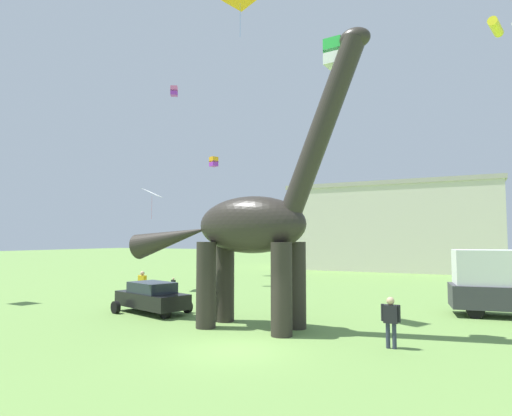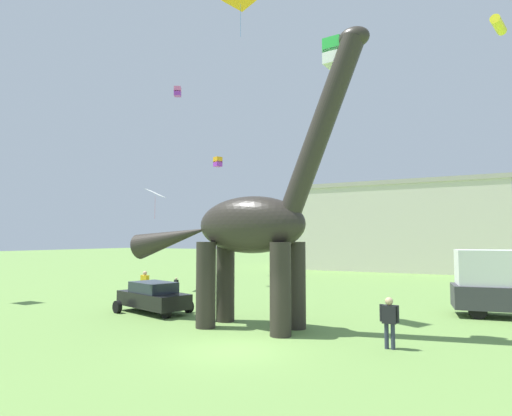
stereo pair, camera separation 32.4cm
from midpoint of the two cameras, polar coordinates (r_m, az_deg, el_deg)
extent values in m
plane|color=#6B9347|center=(15.48, -2.39, -18.08)|extent=(240.00, 240.00, 0.00)
cylinder|color=#2D2823|center=(18.51, 5.79, -10.08)|extent=(0.84, 0.84, 3.61)
cylinder|color=#2D2823|center=(17.04, 3.80, -10.61)|extent=(0.84, 0.84, 3.61)
cylinder|color=#2D2823|center=(20.02, -3.60, -9.63)|extent=(0.84, 0.84, 3.61)
cylinder|color=#2D2823|center=(18.68, -6.14, -10.02)|extent=(0.84, 0.84, 3.61)
ellipsoid|color=#2D2823|center=(18.40, -0.20, -2.22)|extent=(4.94, 2.13, 2.43)
cylinder|color=#2D2823|center=(17.73, 9.21, 10.65)|extent=(3.55, 0.91, 7.04)
ellipsoid|color=#2D2823|center=(18.53, 13.35, 21.07)|extent=(1.22, 0.76, 0.84)
cone|color=#2D2823|center=(20.63, -10.51, -3.90)|extent=(4.34, 1.22, 2.06)
cube|color=black|center=(22.89, -13.03, -11.70)|extent=(4.54, 2.93, 0.72)
cube|color=#232B35|center=(22.82, -13.01, -10.16)|extent=(2.63, 2.16, 0.52)
cylinder|color=black|center=(22.70, -8.48, -12.74)|extent=(0.66, 0.39, 0.62)
cylinder|color=black|center=(21.29, -11.35, -13.29)|extent=(0.66, 0.39, 0.62)
cylinder|color=black|center=(24.61, -14.51, -11.98)|extent=(0.66, 0.39, 0.62)
cylinder|color=black|center=(23.32, -17.48, -12.37)|extent=(0.66, 0.39, 0.62)
cube|color=silver|center=(24.06, 29.59, -6.88)|extent=(3.84, 2.51, 1.70)
cylinder|color=black|center=(25.28, 27.58, -11.23)|extent=(0.83, 0.37, 0.80)
cylinder|color=black|center=(23.20, 27.62, -11.91)|extent=(0.83, 0.37, 0.80)
cylinder|color=#2D3347|center=(30.90, -10.31, -10.49)|extent=(0.09, 0.09, 0.52)
cylinder|color=#2D3347|center=(30.82, -10.12, -10.51)|extent=(0.09, 0.09, 0.52)
cube|color=black|center=(30.81, -10.20, -9.67)|extent=(0.28, 0.17, 0.37)
sphere|color=tan|center=(30.79, -10.20, -9.18)|extent=(0.16, 0.16, 0.16)
cylinder|color=black|center=(30.91, -10.45, -9.62)|extent=(0.07, 0.07, 0.35)
cylinder|color=black|center=(30.71, -9.96, -9.66)|extent=(0.07, 0.07, 0.35)
cylinder|color=#2D3347|center=(16.03, 17.46, -15.83)|extent=(0.14, 0.14, 0.86)
cylinder|color=#2D3347|center=(16.00, 18.23, -15.84)|extent=(0.14, 0.14, 0.86)
cube|color=black|center=(15.88, 17.79, -13.23)|extent=(0.47, 0.29, 0.61)
sphere|color=tan|center=(15.81, 17.75, -11.66)|extent=(0.27, 0.27, 0.27)
cylinder|color=black|center=(15.92, 16.80, -13.12)|extent=(0.12, 0.12, 0.58)
cylinder|color=black|center=(15.83, 18.77, -13.13)|extent=(0.12, 0.12, 0.58)
cylinder|color=#6B6056|center=(28.14, -14.35, -10.72)|extent=(0.14, 0.14, 0.86)
cylinder|color=#6B6056|center=(28.01, -14.02, -10.76)|extent=(0.14, 0.14, 0.86)
cube|color=yellow|center=(28.00, -14.16, -9.25)|extent=(0.47, 0.29, 0.61)
sphere|color=tan|center=(27.96, -14.14, -8.35)|extent=(0.27, 0.27, 0.27)
cylinder|color=yellow|center=(28.17, -14.57, -9.14)|extent=(0.11, 0.11, 0.58)
cylinder|color=yellow|center=(27.82, -13.74, -9.23)|extent=(0.11, 0.11, 0.58)
cylinder|color=yellow|center=(26.46, 29.73, 20.28)|extent=(0.83, 1.73, 0.47)
cube|color=orange|center=(45.25, -4.87, 6.37)|extent=(0.91, 0.91, 0.56)
cube|color=purple|center=(45.18, -4.87, 5.83)|extent=(0.91, 0.91, 0.56)
cylinder|color=#287AE5|center=(22.87, -1.62, 23.58)|extent=(0.01, 0.01, 1.69)
cube|color=white|center=(32.90, -12.91, 1.94)|extent=(1.70, 2.00, 0.56)
cylinder|color=red|center=(32.80, -12.94, 0.03)|extent=(0.01, 0.01, 1.69)
cube|color=green|center=(19.03, 10.80, 20.19)|extent=(0.81, 0.81, 0.60)
cube|color=white|center=(18.85, 10.82, 18.91)|extent=(0.81, 0.81, 0.60)
cube|color=pink|center=(37.83, -10.08, 15.17)|extent=(0.75, 0.75, 0.44)
cube|color=purple|center=(37.72, -10.08, 14.67)|extent=(0.75, 0.75, 0.44)
cube|color=beige|center=(55.63, 18.55, -2.68)|extent=(23.38, 11.56, 9.79)
cube|color=#ABA396|center=(55.97, 18.43, 2.59)|extent=(23.85, 11.79, 0.50)
camera|label=1|loc=(0.16, -89.52, -0.03)|focal=30.26mm
camera|label=2|loc=(0.16, 90.48, 0.03)|focal=30.26mm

